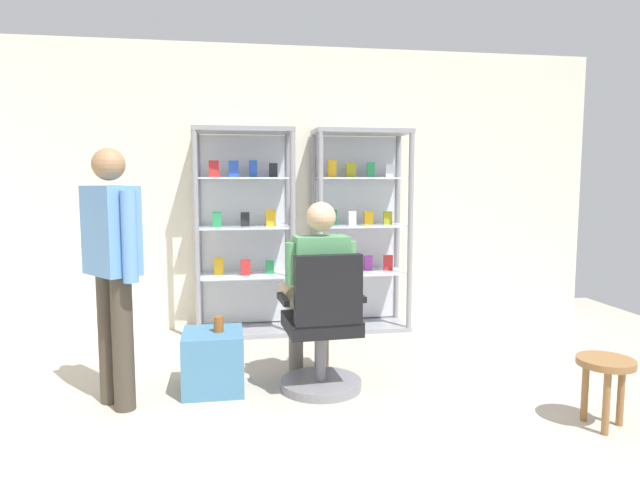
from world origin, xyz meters
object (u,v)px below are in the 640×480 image
Objects in this scene: display_cabinet_right at (359,229)px; storage_crate at (213,361)px; standing_customer at (112,261)px; wooden_stool at (605,372)px; tea_glass at (219,324)px; seated_shopkeeper at (317,284)px; office_chair at (323,335)px; display_cabinet_left at (244,230)px.

display_cabinet_right is 2.14m from storage_crate.
standing_customer reaches higher than wooden_stool.
tea_glass is (0.04, -0.00, 0.26)m from storage_crate.
standing_customer is (-1.32, -0.18, 0.22)m from seated_shopkeeper.
display_cabinet_left is at bearing 106.17° from office_chair.
seated_shopkeeper is at bearing 1.09° from storage_crate.
display_cabinet_right is 2.65m from wooden_stool.
wooden_stool is (2.21, -0.96, -0.13)m from tea_glass.
tea_glass is (-0.23, -1.46, -0.50)m from display_cabinet_left.
display_cabinet_left is 1.66m from storage_crate.
tea_glass is 0.07× the size of standing_customer.
display_cabinet_left is 1.10m from display_cabinet_right.
office_chair is at bearing 151.96° from wooden_stool.
display_cabinet_left is 4.53× the size of storage_crate.
display_cabinet_left reaches higher than tea_glass.
storage_crate is at bearing -178.91° from seated_shopkeeper.
display_cabinet_right is at bearing 46.79° from storage_crate.
office_chair is 2.34× the size of wooden_stool.
office_chair reaches higher than tea_glass.
seated_shopkeeper reaches higher than tea_glass.
tea_glass is at bearing -98.88° from display_cabinet_left.
display_cabinet_right reaches higher than wooden_stool.
standing_customer is (-0.60, -0.17, 0.73)m from storage_crate.
standing_customer is at bearing -118.09° from display_cabinet_left.
display_cabinet_right is 2.04m from tea_glass.
seated_shopkeeper is (-0.01, 0.16, 0.32)m from office_chair.
office_chair reaches higher than wooden_stool.
standing_customer is (-1.33, -0.02, 0.54)m from office_chair.
display_cabinet_left is 1.00× the size of display_cabinet_right.
display_cabinet_right is 1.82m from office_chair.
display_cabinet_left reaches higher than wooden_stool.
wooden_stool is at bearing -23.05° from storage_crate.
display_cabinet_right reaches higher than storage_crate.
tea_glass is at bearing 14.45° from standing_customer.
tea_glass is at bearing -178.64° from seated_shopkeeper.
display_cabinet_left is 4.64× the size of wooden_stool.
storage_crate is 0.26× the size of standing_customer.
standing_customer reaches higher than seated_shopkeeper.
office_chair is at bearing -73.83° from display_cabinet_left.
office_chair is 0.71m from tea_glass.
office_chair is (-0.63, -1.61, -0.57)m from display_cabinet_right.
seated_shopkeeper is at bearing 93.50° from office_chair.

